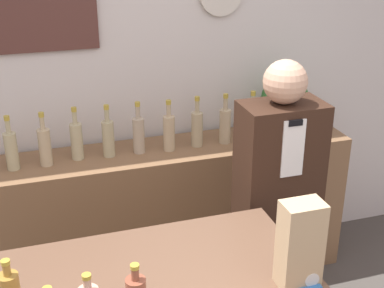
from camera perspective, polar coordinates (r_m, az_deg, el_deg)
The scene contains 15 objects.
back_wall at distance 3.24m, azimuth -7.17°, elevation 8.01°, with size 5.20×0.09×2.70m.
back_shelf at distance 3.39m, azimuth -2.50°, elevation -7.63°, with size 2.26×0.42×0.92m.
shopkeeper at distance 2.80m, azimuth 8.93°, elevation -7.20°, with size 0.40×0.25×1.60m.
potted_plant at distance 3.36m, azimuth 9.85°, elevation 4.36°, with size 0.30×0.30×0.38m.
paper_bag at distance 1.97m, azimuth 11.45°, elevation -10.48°, with size 0.15×0.10×0.34m.
tape_dispenser at distance 2.03m, azimuth 12.33°, elevation -14.39°, with size 0.09×0.06×0.07m.
shelf_bottle_1 at distance 3.04m, azimuth -18.72°, elevation -0.56°, with size 0.07×0.07×0.31m.
shelf_bottle_2 at distance 3.04m, azimuth -15.43°, elevation -0.17°, with size 0.07×0.07×0.31m.
shelf_bottle_3 at distance 3.07m, azimuth -12.20°, elevation 0.45°, with size 0.07×0.07×0.31m.
shelf_bottle_4 at distance 3.07m, azimuth -8.92°, elevation 0.72°, with size 0.07×0.07×0.31m.
shelf_bottle_5 at distance 3.10m, azimuth -5.71°, elevation 1.09°, with size 0.07×0.07×0.31m.
shelf_bottle_6 at distance 3.12m, azimuth -2.47°, elevation 1.32°, with size 0.07×0.07×0.31m.
shelf_bottle_7 at distance 3.17m, azimuth 0.54°, elevation 1.76°, with size 0.07×0.07×0.31m.
shelf_bottle_8 at distance 3.23m, azimuth 3.54°, elevation 2.08°, with size 0.07×0.07×0.31m.
shelf_bottle_9 at distance 3.29m, azimuth 6.41°, elevation 2.40°, with size 0.07×0.07×0.31m.
Camera 1 is at (-0.56, -1.08, 2.21)m, focal length 50.00 mm.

